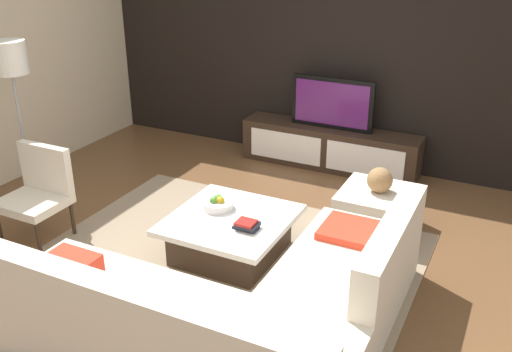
{
  "coord_description": "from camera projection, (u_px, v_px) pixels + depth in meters",
  "views": [
    {
      "loc": [
        2.05,
        -3.73,
        2.73
      ],
      "look_at": [
        -0.11,
        0.62,
        0.57
      ],
      "focal_mm": 40.12,
      "sensor_mm": 36.0,
      "label": 1
    }
  ],
  "objects": [
    {
      "name": "ground_plane",
      "position": [
        236.0,
        263.0,
        5.0
      ],
      "size": [
        14.0,
        14.0,
        0.0
      ],
      "primitive_type": "plane",
      "color": "brown"
    },
    {
      "name": "television",
      "position": [
        332.0,
        103.0,
        6.63
      ],
      "size": [
        0.99,
        0.06,
        0.6
      ],
      "color": "black",
      "rests_on": "media_console"
    },
    {
      "name": "media_console",
      "position": [
        330.0,
        148.0,
        6.86
      ],
      "size": [
        2.14,
        0.43,
        0.5
      ],
      "color": "#332319",
      "rests_on": "ground"
    },
    {
      "name": "coffee_table",
      "position": [
        231.0,
        235.0,
        5.04
      ],
      "size": [
        1.01,
        1.04,
        0.38
      ],
      "color": "#332319",
      "rests_on": "ground"
    },
    {
      "name": "floor_lamp",
      "position": [
        11.0,
        67.0,
        5.56
      ],
      "size": [
        0.34,
        0.34,
        1.69
      ],
      "color": "#A5A5AA",
      "rests_on": "ground"
    },
    {
      "name": "book_stack",
      "position": [
        247.0,
        225.0,
        4.76
      ],
      "size": [
        0.21,
        0.17,
        0.08
      ],
      "color": "#1E232D",
      "rests_on": "coffee_table"
    },
    {
      "name": "sectional_couch",
      "position": [
        238.0,
        311.0,
        3.93
      ],
      "size": [
        2.5,
        2.28,
        0.82
      ],
      "color": "beige",
      "rests_on": "ground"
    },
    {
      "name": "accent_chair_near",
      "position": [
        39.0,
        188.0,
        5.26
      ],
      "size": [
        0.57,
        0.51,
        0.87
      ],
      "rotation": [
        0.0,
        0.0,
        0.08
      ],
      "color": "#332319",
      "rests_on": "ground"
    },
    {
      "name": "area_rug",
      "position": [
        226.0,
        260.0,
        5.04
      ],
      "size": [
        3.23,
        2.54,
        0.01
      ],
      "primitive_type": "cube",
      "color": "gray",
      "rests_on": "ground"
    },
    {
      "name": "feature_wall_back",
      "position": [
        344.0,
        47.0,
        6.64
      ],
      "size": [
        6.4,
        0.12,
        2.8
      ],
      "primitive_type": "cube",
      "color": "black",
      "rests_on": "ground"
    },
    {
      "name": "decorative_ball",
      "position": [
        380.0,
        180.0,
        5.34
      ],
      "size": [
        0.24,
        0.24,
        0.24
      ],
      "primitive_type": "sphere",
      "color": "#997247",
      "rests_on": "ottoman"
    },
    {
      "name": "fruit_bowl",
      "position": [
        218.0,
        204.0,
        5.1
      ],
      "size": [
        0.28,
        0.28,
        0.13
      ],
      "color": "silver",
      "rests_on": "coffee_table"
    },
    {
      "name": "ottoman",
      "position": [
        377.0,
        210.0,
        5.47
      ],
      "size": [
        0.7,
        0.7,
        0.4
      ],
      "primitive_type": "cube",
      "color": "beige",
      "rests_on": "ground"
    }
  ]
}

